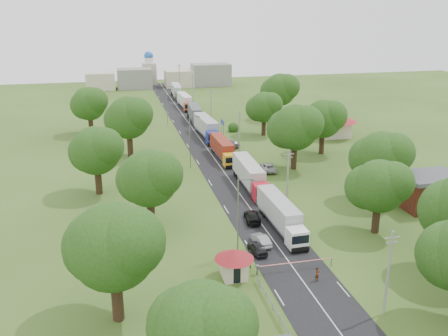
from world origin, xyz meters
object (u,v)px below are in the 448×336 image
object	(u,v)px
car_lane_front	(257,248)
boom_barrier	(284,265)
truck_0	(281,214)
car_lane_mid	(261,240)
info_sign	(222,125)
guard_booth	(234,260)
pedestrian_near	(317,275)

from	to	relation	value
car_lane_front	boom_barrier	bearing A→B (deg)	103.74
truck_0	car_lane_mid	xyz separation A→B (m)	(-3.97, -3.93, -1.44)
car_lane_mid	truck_0	bearing A→B (deg)	-142.23
info_sign	car_lane_front	bearing A→B (deg)	-98.48
guard_booth	pedestrian_near	size ratio (longest dim) A/B	2.74
guard_booth	pedestrian_near	bearing A→B (deg)	-18.01
truck_0	car_lane_front	size ratio (longest dim) A/B	3.68
guard_booth	car_lane_mid	size ratio (longest dim) A/B	1.10
info_sign	truck_0	distance (m)	49.18
pedestrian_near	boom_barrier	bearing A→B (deg)	93.65
guard_booth	car_lane_front	bearing A→B (deg)	49.98
guard_booth	car_lane_front	size ratio (longest dim) A/B	1.13
guard_booth	info_sign	distance (m)	61.27
boom_barrier	car_lane_mid	distance (m)	7.03
info_sign	car_lane_mid	world-z (taller)	info_sign
truck_0	boom_barrier	bearing A→B (deg)	-107.27
boom_barrier	car_lane_mid	bearing A→B (deg)	94.67
boom_barrier	truck_0	size ratio (longest dim) A/B	0.64
truck_0	guard_booth	bearing A→B (deg)	-130.20
boom_barrier	truck_0	xyz separation A→B (m)	(3.40, 10.93, 1.21)
guard_booth	info_sign	world-z (taller)	info_sign
boom_barrier	car_lane_front	size ratio (longest dim) A/B	2.37
car_lane_mid	boom_barrier	bearing A→B (deg)	87.71
info_sign	pedestrian_near	distance (m)	62.98
guard_booth	truck_0	distance (m)	14.32
truck_0	car_lane_front	xyz separation A→B (m)	(-5.04, -5.93, -1.44)
boom_barrier	truck_0	bearing A→B (deg)	72.73
car_lane_front	pedestrian_near	xyz separation A→B (m)	(4.51, -7.83, 0.14)
guard_booth	info_sign	xyz separation A→B (m)	(12.40, 60.00, 0.84)
guard_booth	pedestrian_near	xyz separation A→B (m)	(8.71, -2.83, -1.36)
info_sign	pedestrian_near	xyz separation A→B (m)	(-3.69, -62.83, -2.20)
guard_booth	car_lane_front	xyz separation A→B (m)	(4.20, 5.00, -1.50)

